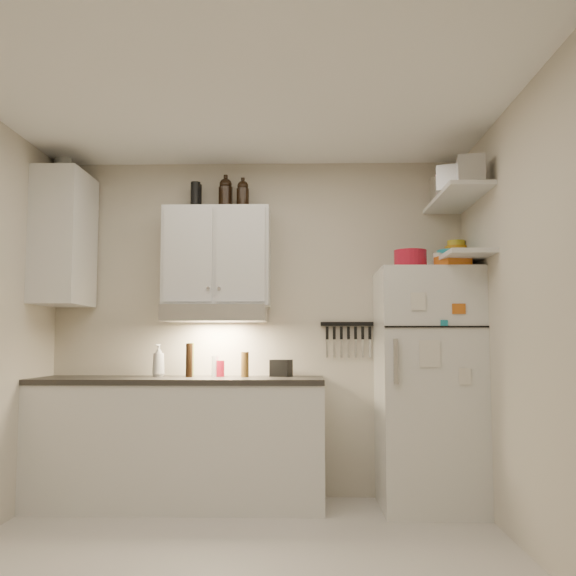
{
  "coord_description": "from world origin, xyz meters",
  "views": [
    {
      "loc": [
        0.35,
        -3.51,
        1.16
      ],
      "look_at": [
        0.25,
        0.9,
        1.55
      ],
      "focal_mm": 40.0,
      "sensor_mm": 36.0,
      "label": 1
    }
  ],
  "objects": [
    {
      "name": "vinegar_bottle",
      "position": [
        -0.49,
        1.24,
        1.04
      ],
      "size": [
        0.07,
        0.07,
        0.25
      ],
      "primitive_type": "cylinder",
      "rotation": [
        0.0,
        0.0,
        -0.34
      ],
      "color": "black",
      "rests_on": "countertop"
    },
    {
      "name": "growler_a",
      "position": [
        -0.25,
        1.38,
        2.33
      ],
      "size": [
        0.13,
        0.13,
        0.26
      ],
      "primitive_type": null,
      "rotation": [
        0.0,
        0.0,
        -0.25
      ],
      "color": "black",
      "rests_on": "upper_cabinet"
    },
    {
      "name": "clear_bottle",
      "position": [
        -0.31,
        1.33,
        1.0
      ],
      "size": [
        0.05,
        0.05,
        0.15
      ],
      "primitive_type": "cylinder",
      "rotation": [
        0.0,
        0.0,
        -0.06
      ],
      "color": "silver",
      "rests_on": "countertop"
    },
    {
      "name": "back_wall",
      "position": [
        0.0,
        1.51,
        1.3
      ],
      "size": [
        3.2,
        0.02,
        2.6
      ],
      "primitive_type": "cube",
      "color": "beige",
      "rests_on": "ground"
    },
    {
      "name": "dutch_oven",
      "position": [
        1.12,
        1.08,
        1.77
      ],
      "size": [
        0.24,
        0.24,
        0.13
      ],
      "primitive_type": "cylinder",
      "rotation": [
        0.0,
        0.0,
        0.05
      ],
      "color": "#AB1329",
      "rests_on": "fridge"
    },
    {
      "name": "bowl_teal",
      "position": [
        1.49,
        1.35,
        1.82
      ],
      "size": [
        0.22,
        0.22,
        0.09
      ],
      "primitive_type": "cylinder",
      "color": "teal",
      "rests_on": "shelf_lo"
    },
    {
      "name": "book_stack",
      "position": [
        1.39,
        0.93,
        1.74
      ],
      "size": [
        0.23,
        0.26,
        0.07
      ],
      "primitive_type": "cube",
      "rotation": [
        0.0,
        0.0,
        0.24
      ],
      "color": "#CA6219",
      "rests_on": "fridge"
    },
    {
      "name": "plates",
      "position": [
        1.44,
        1.1,
        1.81
      ],
      "size": [
        0.29,
        0.29,
        0.06
      ],
      "primitive_type": "cylinder",
      "rotation": [
        0.0,
        0.0,
        0.19
      ],
      "color": "teal",
      "rests_on": "shelf_lo"
    },
    {
      "name": "shelf_hi",
      "position": [
        1.45,
        1.02,
        2.2
      ],
      "size": [
        0.3,
        0.95,
        0.03
      ],
      "primitive_type": "cube",
      "color": "silver",
      "rests_on": "right_wall"
    },
    {
      "name": "caddy",
      "position": [
        0.19,
        1.35,
        0.98
      ],
      "size": [
        0.18,
        0.15,
        0.13
      ],
      "primitive_type": "cube",
      "rotation": [
        0.0,
        0.0,
        -0.37
      ],
      "color": "black",
      "rests_on": "countertop"
    },
    {
      "name": "bowl_yellow",
      "position": [
        1.53,
        1.4,
        1.93
      ],
      "size": [
        0.13,
        0.13,
        0.04
      ],
      "primitive_type": "cylinder",
      "color": "gold",
      "rests_on": "bowl_orange"
    },
    {
      "name": "base_cabinet",
      "position": [
        -0.55,
        1.2,
        0.44
      ],
      "size": [
        2.1,
        0.6,
        0.88
      ],
      "primitive_type": "cube",
      "color": "silver",
      "rests_on": "floor"
    },
    {
      "name": "bowl_orange",
      "position": [
        1.53,
        1.4,
        1.89
      ],
      "size": [
        0.17,
        0.17,
        0.05
      ],
      "primitive_type": "cylinder",
      "color": "orange",
      "rests_on": "bowl_teal"
    },
    {
      "name": "shelf_lo",
      "position": [
        1.45,
        1.02,
        1.76
      ],
      "size": [
        0.3,
        0.95,
        0.03
      ],
      "primitive_type": "cube",
      "color": "silver",
      "rests_on": "right_wall"
    },
    {
      "name": "ceiling",
      "position": [
        0.0,
        0.0,
        2.61
      ],
      "size": [
        3.2,
        3.0,
        0.02
      ],
      "primitive_type": "cube",
      "color": "white",
      "rests_on": "ground"
    },
    {
      "name": "upper_cabinet",
      "position": [
        -0.3,
        1.33,
        1.83
      ],
      "size": [
        0.8,
        0.33,
        0.75
      ],
      "primitive_type": "cube",
      "color": "silver",
      "rests_on": "back_wall"
    },
    {
      "name": "oil_bottle",
      "position": [
        -0.5,
        1.33,
        1.05
      ],
      "size": [
        0.06,
        0.06,
        0.25
      ],
      "primitive_type": "cylinder",
      "rotation": [
        0.0,
        0.0,
        -0.18
      ],
      "color": "#506018",
      "rests_on": "countertop"
    },
    {
      "name": "red_jar",
      "position": [
        -0.27,
        1.31,
        0.98
      ],
      "size": [
        0.08,
        0.08,
        0.12
      ],
      "primitive_type": "cylinder",
      "rotation": [
        0.0,
        0.0,
        -0.32
      ],
      "color": "#AB1329",
      "rests_on": "countertop"
    },
    {
      "name": "right_wall",
      "position": [
        1.61,
        0.0,
        1.3
      ],
      "size": [
        0.02,
        3.0,
        2.6
      ],
      "primitive_type": "cube",
      "color": "beige",
      "rests_on": "ground"
    },
    {
      "name": "countertop",
      "position": [
        -0.55,
        1.2,
        0.9
      ],
      "size": [
        2.1,
        0.62,
        0.04
      ],
      "primitive_type": "cube",
      "color": "#2D2A26",
      "rests_on": "base_cabinet"
    },
    {
      "name": "range_hood",
      "position": [
        -0.3,
        1.27,
        1.39
      ],
      "size": [
        0.76,
        0.46,
        0.12
      ],
      "primitive_type": "cube",
      "color": "silver",
      "rests_on": "back_wall"
    },
    {
      "name": "growler_b",
      "position": [
        -0.11,
        1.34,
        2.31
      ],
      "size": [
        0.11,
        0.11,
        0.23
      ],
      "primitive_type": null,
      "rotation": [
        0.0,
        0.0,
        -0.17
      ],
      "color": "black",
      "rests_on": "upper_cabinet"
    },
    {
      "name": "thermos_a",
      "position": [
        -0.48,
        1.41,
        2.3
      ],
      "size": [
        0.08,
        0.08,
        0.21
      ],
      "primitive_type": "cylinder",
      "rotation": [
        0.0,
        0.0,
        0.14
      ],
      "color": "black",
      "rests_on": "upper_cabinet"
    },
    {
      "name": "tin_b",
      "position": [
        1.45,
        0.63,
        2.3
      ],
      "size": [
        0.2,
        0.2,
        0.17
      ],
      "primitive_type": "cube",
      "rotation": [
        0.0,
        0.0,
        -0.16
      ],
      "color": "#AAAAAD",
      "rests_on": "shelf_hi"
    },
    {
      "name": "pepper_mill",
      "position": [
        -0.08,
        1.26,
        1.01
      ],
      "size": [
        0.07,
        0.07,
        0.19
      ],
      "primitive_type": "cylinder",
      "rotation": [
        0.0,
        0.0,
        0.31
      ],
      "color": "brown",
      "rests_on": "countertop"
    },
    {
      "name": "tin_a",
      "position": [
        1.38,
        0.87,
        2.3
      ],
      "size": [
        0.22,
        0.21,
        0.18
      ],
      "primitive_type": "cube",
      "rotation": [
        0.0,
        0.0,
        -0.39
      ],
      "color": "#AAAAAD",
      "rests_on": "shelf_hi"
    },
    {
      "name": "soap_bottle",
      "position": [
        -0.74,
        1.33,
        1.06
      ],
      "size": [
        0.13,
        0.13,
        0.27
      ],
      "primitive_type": "imported",
      "rotation": [
        0.0,
        0.0,
        -0.36
      ],
      "color": "silver",
      "rests_on": "countertop"
    },
    {
      "name": "floor",
      "position": [
        0.0,
        0.0,
        -0.01
      ],
      "size": [
        3.2,
        3.0,
        0.02
      ],
      "primitive_type": "cube",
      "color": "beige",
      "rests_on": "ground"
    },
    {
      "name": "spice_jar",
      "position": [
        1.31,
        1.04,
        1.75
      ],
      "size": [
        0.07,
        0.07,
        0.11
      ],
      "primitive_type": "cylinder",
      "rotation": [
        0.0,
        0.0,
        0.15
      ],
      "color": "silver",
      "rests_on": "fridge"
    },
    {
      "name": "stock_pot",
      "position": [
        1.49,
        1.36,
        2.33
      ],
      "size": [
        0.39,
        0.39,
        0.22
      ],
      "primitive_type": "cylinder",
      "rotation": [
        0.0,
        0.0,
        0.32
      ],
      "color": "silver",
      "rests_on": "shelf_hi"
    },
    {
      "name": "knife_strip",
      "position": [
        0.7,
        1.49,
        1.32
      ],
      "size": [
        0.42,
        0.02,
        0.03
      ],
      "primitive_type": "cube",
      "color": "black",
      "rests_on": "back_wall"
    },
    {
      "name": "side_jar",
      "position": [
        -1.51,
        1.32,
        2.54
      ],
      "size": [
        0.16,
        0.16,
        0.17
      ],
      "primitive_type": "cylinder",
      "rotation": [
        0.0,
        0.0,
        0.27
      ],
      "color": "silver",
      "rests_on": "side_cabinet"
    },
    {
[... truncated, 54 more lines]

